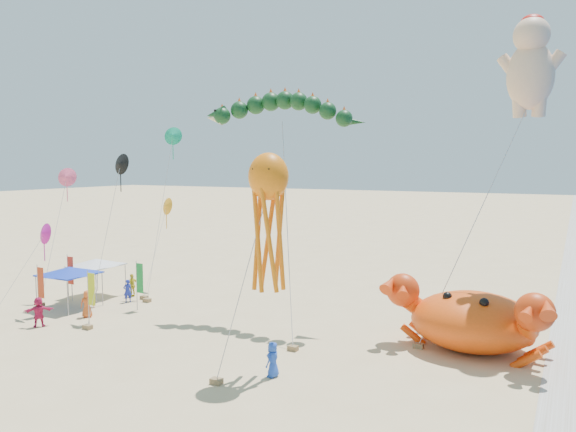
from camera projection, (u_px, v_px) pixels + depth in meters
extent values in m
plane|color=#D1B784|center=(305.00, 348.00, 28.61)|extent=(320.00, 320.00, 0.00)
plane|color=silver|center=(567.00, 391.00, 23.12)|extent=(320.00, 320.00, 0.00)
ellipsoid|color=#EC490C|center=(473.00, 321.00, 28.11)|extent=(7.21, 6.42, 2.95)
sphere|color=red|center=(402.00, 294.00, 28.41)|extent=(1.76, 1.76, 1.76)
sphere|color=black|center=(451.00, 298.00, 27.50)|extent=(0.45, 0.45, 0.45)
sphere|color=red|center=(545.00, 309.00, 25.38)|extent=(1.76, 1.76, 1.76)
sphere|color=black|center=(491.00, 302.00, 26.65)|extent=(0.45, 0.45, 0.45)
cone|color=#0E3516|center=(221.00, 115.00, 35.04)|extent=(1.30, 0.96, 1.06)
cylinder|color=#B2B2B2|center=(287.00, 225.00, 30.62)|extent=(3.37, 5.17, 11.71)
cube|color=olive|center=(293.00, 348.00, 28.15)|extent=(0.50, 0.35, 0.25)
ellipsoid|color=#F7C297|center=(530.00, 76.00, 28.64)|extent=(2.33, 1.92, 3.42)
sphere|color=#F7C297|center=(532.00, 35.00, 28.26)|extent=(1.79, 1.79, 1.79)
ellipsoid|color=red|center=(532.00, 23.00, 28.30)|extent=(1.16, 1.16, 0.81)
cylinder|color=#B2B2B2|center=(474.00, 224.00, 28.64)|extent=(4.51, 3.95, 12.32)
cube|color=olive|center=(418.00, 346.00, 28.52)|extent=(0.50, 0.35, 0.25)
ellipsoid|color=orange|center=(268.00, 176.00, 24.34)|extent=(1.81, 1.63, 2.08)
cylinder|color=#B2B2B2|center=(243.00, 284.00, 24.14)|extent=(1.42, 2.21, 8.07)
cube|color=olive|center=(216.00, 381.00, 23.88)|extent=(0.50, 0.35, 0.25)
cylinder|color=gray|center=(36.00, 293.00, 35.80)|extent=(0.06, 0.06, 2.20)
cylinder|color=gray|center=(68.00, 298.00, 34.50)|extent=(0.06, 0.06, 2.20)
cylinder|color=gray|center=(72.00, 285.00, 38.31)|extent=(0.06, 0.06, 2.20)
cylinder|color=gray|center=(102.00, 289.00, 37.01)|extent=(0.06, 0.06, 2.20)
cube|color=#1531B8|center=(69.00, 274.00, 36.30)|extent=(3.08, 3.08, 0.08)
cone|color=#1531B8|center=(69.00, 270.00, 36.28)|extent=(3.39, 3.39, 0.45)
cylinder|color=gray|center=(67.00, 283.00, 38.90)|extent=(0.06, 0.06, 2.20)
cylinder|color=gray|center=(96.00, 287.00, 37.64)|extent=(0.06, 0.06, 2.20)
cylinder|color=gray|center=(97.00, 276.00, 41.34)|extent=(0.06, 0.06, 2.20)
cylinder|color=gray|center=(126.00, 279.00, 40.08)|extent=(0.06, 0.06, 2.20)
cube|color=silver|center=(96.00, 265.00, 39.38)|extent=(3.00, 3.00, 0.08)
cone|color=silver|center=(96.00, 262.00, 39.36)|extent=(3.30, 3.30, 0.45)
cylinder|color=gray|center=(88.00, 297.00, 32.67)|extent=(0.05, 0.05, 3.20)
cube|color=#BCC917|center=(91.00, 289.00, 32.50)|extent=(0.50, 0.04, 1.90)
cylinder|color=gray|center=(38.00, 290.00, 34.42)|extent=(0.05, 0.05, 3.20)
cube|color=#B63516|center=(41.00, 283.00, 34.25)|extent=(0.50, 0.04, 1.90)
cylinder|color=gray|center=(68.00, 277.00, 38.35)|extent=(0.05, 0.05, 3.20)
cube|color=red|center=(71.00, 270.00, 38.17)|extent=(0.50, 0.04, 1.90)
cylinder|color=gray|center=(137.00, 285.00, 35.80)|extent=(0.05, 0.05, 3.20)
cube|color=#168734|center=(140.00, 278.00, 35.62)|extent=(0.50, 0.04, 1.90)
imported|color=#1F47B9|center=(273.00, 360.00, 24.63)|extent=(0.56, 0.81, 1.56)
imported|color=gold|center=(132.00, 285.00, 39.47)|extent=(0.52, 1.00, 1.63)
imported|color=#C71F56|center=(39.00, 312.00, 32.20)|extent=(1.44, 1.56, 1.74)
imported|color=#1C2AA4|center=(128.00, 291.00, 37.87)|extent=(0.62, 0.68, 1.56)
imported|color=#CE5521|center=(87.00, 304.00, 34.22)|extent=(0.97, 0.90, 1.66)
cone|color=black|center=(120.00, 164.00, 33.85)|extent=(1.30, 0.51, 1.32)
cylinder|color=#B2B2B2|center=(107.00, 243.00, 32.85)|extent=(0.55, 3.04, 9.11)
cube|color=olive|center=(93.00, 327.00, 31.84)|extent=(0.50, 0.35, 0.25)
cone|color=#FC9F1C|center=(166.00, 206.00, 41.68)|extent=(1.30, 0.51, 1.32)
cylinder|color=#B2B2B2|center=(156.00, 250.00, 40.53)|extent=(0.55, 3.04, 5.97)
cube|color=olive|center=(146.00, 295.00, 39.37)|extent=(0.50, 0.35, 0.25)
cone|color=#C91697|center=(44.00, 234.00, 34.21)|extent=(1.30, 0.51, 1.32)
cylinder|color=#B2B2B2|center=(27.00, 279.00, 33.01)|extent=(0.55, 3.04, 4.87)
cube|color=olive|center=(9.00, 327.00, 31.79)|extent=(0.50, 0.35, 0.25)
cone|color=#0D9968|center=(173.00, 136.00, 39.98)|extent=(1.30, 0.51, 1.32)
cylinder|color=#B2B2B2|center=(163.00, 216.00, 39.07)|extent=(0.55, 3.04, 11.10)
cube|color=olive|center=(153.00, 300.00, 38.15)|extent=(0.50, 0.35, 0.25)
cone|color=#F6527B|center=(67.00, 177.00, 38.56)|extent=(1.30, 0.51, 1.32)
cylinder|color=#B2B2B2|center=(53.00, 240.00, 37.51)|extent=(0.55, 3.04, 8.21)
cube|color=olive|center=(40.00, 306.00, 36.46)|extent=(0.50, 0.35, 0.25)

